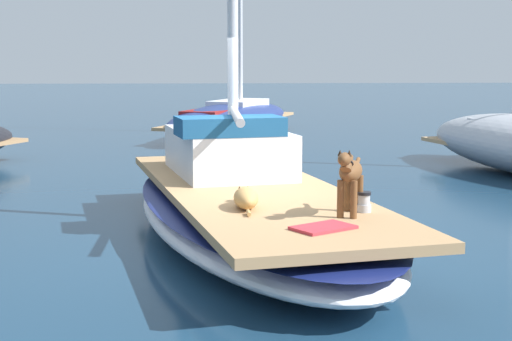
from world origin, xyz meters
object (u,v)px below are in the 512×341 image
Objects in this scene: dog_brown at (350,174)px; dog_tan at (246,198)px; sailboat_main at (251,213)px; moored_boat_far_astern at (231,118)px; deck_winch at (364,202)px; deck_towel at (323,228)px.

dog_tan is at bearing 154.78° from dog_brown.
dog_tan is 1.17m from dog_brown.
dog_brown is at bearing -63.82° from sailboat_main.
moored_boat_far_astern is at bearing 89.18° from sailboat_main.
moored_boat_far_astern reaches higher than dog_tan.
dog_brown reaches higher than dog_tan.
dog_brown is at bearing -25.22° from dog_tan.
dog_brown is (0.89, -1.81, 0.75)m from sailboat_main.
sailboat_main is 1.41m from dog_tan.
dog_tan is 1.24m from deck_winch.
sailboat_main is 2.51m from deck_towel.
sailboat_main is 13.56× the size of deck_towel.
deck_towel reaches higher than sailboat_main.
sailboat_main is 8.39× the size of dog_brown.
moored_boat_far_astern is at bearing 92.73° from dog_brown.
dog_tan is 1.28m from deck_towel.
deck_winch is (0.18, 0.18, -0.32)m from dog_brown.
sailboat_main is at bearing 116.18° from dog_brown.
moored_boat_far_astern is at bearing 88.73° from dog_tan.
sailboat_main is 7.99× the size of dog_tan.
dog_tan reaches higher than deck_towel.
dog_brown is at bearing -135.92° from deck_winch.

